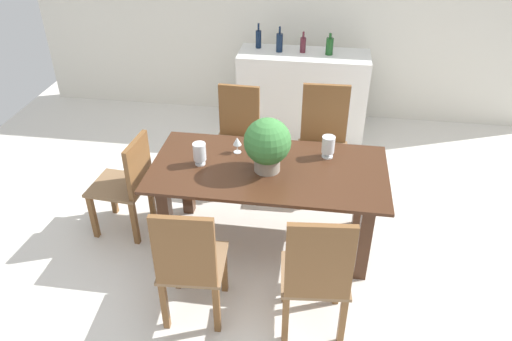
{
  "coord_description": "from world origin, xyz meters",
  "views": [
    {
      "loc": [
        0.37,
        -3.22,
        2.83
      ],
      "look_at": [
        -0.1,
        -0.02,
        0.73
      ],
      "focal_mm": 34.46,
      "sensor_mm": 36.0,
      "label": 1
    }
  ],
  "objects_px": {
    "chair_near_left": "(189,262)",
    "chair_far_right": "(323,135)",
    "dining_table": "(268,183)",
    "chair_near_right": "(317,274)",
    "wine_glass": "(237,142)",
    "wine_bottle_clear": "(258,39)",
    "chair_head_end": "(129,181)",
    "wine_bottle_green": "(330,46)",
    "crystal_vase_center_near": "(328,145)",
    "wine_bottle_dark": "(303,44)",
    "flower_centerpiece": "(267,144)",
    "kitchen_counter": "(302,95)",
    "wine_bottle_tall": "(279,42)",
    "chair_far_left": "(238,132)",
    "crystal_vase_left": "(200,152)"
  },
  "relations": [
    {
      "from": "chair_far_right",
      "to": "wine_bottle_tall",
      "type": "xyz_separation_m",
      "value": [
        -0.55,
        1.06,
        0.52
      ]
    },
    {
      "from": "crystal_vase_left",
      "to": "wine_bottle_clear",
      "type": "distance_m",
      "value": 2.13
    },
    {
      "from": "wine_bottle_clear",
      "to": "wine_bottle_tall",
      "type": "xyz_separation_m",
      "value": [
        0.24,
        -0.1,
        0.0
      ]
    },
    {
      "from": "dining_table",
      "to": "kitchen_counter",
      "type": "xyz_separation_m",
      "value": [
        0.14,
        1.97,
        -0.1
      ]
    },
    {
      "from": "chair_head_end",
      "to": "wine_bottle_green",
      "type": "bearing_deg",
      "value": 145.97
    },
    {
      "from": "chair_near_left",
      "to": "chair_far_right",
      "type": "distance_m",
      "value": 2.02
    },
    {
      "from": "chair_near_left",
      "to": "flower_centerpiece",
      "type": "relative_size",
      "value": 2.31
    },
    {
      "from": "wine_bottle_clear",
      "to": "flower_centerpiece",
      "type": "bearing_deg",
      "value": -80.09
    },
    {
      "from": "wine_bottle_green",
      "to": "wine_glass",
      "type": "bearing_deg",
      "value": -111.36
    },
    {
      "from": "dining_table",
      "to": "wine_glass",
      "type": "height_order",
      "value": "wine_glass"
    },
    {
      "from": "wine_bottle_dark",
      "to": "dining_table",
      "type": "bearing_deg",
      "value": -93.51
    },
    {
      "from": "chair_near_left",
      "to": "chair_far_right",
      "type": "height_order",
      "value": "chair_far_right"
    },
    {
      "from": "wine_bottle_clear",
      "to": "chair_far_left",
      "type": "bearing_deg",
      "value": -91.84
    },
    {
      "from": "chair_far_left",
      "to": "crystal_vase_center_near",
      "type": "height_order",
      "value": "chair_far_left"
    },
    {
      "from": "dining_table",
      "to": "chair_near_right",
      "type": "distance_m",
      "value": 1.02
    },
    {
      "from": "crystal_vase_center_near",
      "to": "wine_glass",
      "type": "bearing_deg",
      "value": -177.27
    },
    {
      "from": "wine_glass",
      "to": "wine_bottle_dark",
      "type": "bearing_deg",
      "value": 77.28
    },
    {
      "from": "chair_far_right",
      "to": "wine_glass",
      "type": "xyz_separation_m",
      "value": [
        -0.7,
        -0.72,
        0.27
      ]
    },
    {
      "from": "chair_far_right",
      "to": "chair_head_end",
      "type": "height_order",
      "value": "chair_far_right"
    },
    {
      "from": "flower_centerpiece",
      "to": "kitchen_counter",
      "type": "distance_m",
      "value": 2.06
    },
    {
      "from": "chair_near_right",
      "to": "wine_bottle_green",
      "type": "distance_m",
      "value": 2.94
    },
    {
      "from": "wine_bottle_dark",
      "to": "wine_bottle_green",
      "type": "height_order",
      "value": "wine_bottle_green"
    },
    {
      "from": "chair_near_right",
      "to": "crystal_vase_left",
      "type": "height_order",
      "value": "chair_near_right"
    },
    {
      "from": "flower_centerpiece",
      "to": "dining_table",
      "type": "bearing_deg",
      "value": 76.33
    },
    {
      "from": "chair_near_right",
      "to": "wine_bottle_green",
      "type": "height_order",
      "value": "wine_bottle_green"
    },
    {
      "from": "wine_bottle_dark",
      "to": "chair_head_end",
      "type": "bearing_deg",
      "value": -123.0
    },
    {
      "from": "dining_table",
      "to": "chair_near_left",
      "type": "relative_size",
      "value": 1.85
    },
    {
      "from": "flower_centerpiece",
      "to": "crystal_vase_center_near",
      "type": "bearing_deg",
      "value": 29.97
    },
    {
      "from": "flower_centerpiece",
      "to": "chair_head_end",
      "type": "bearing_deg",
      "value": 178.85
    },
    {
      "from": "chair_near_left",
      "to": "flower_centerpiece",
      "type": "height_order",
      "value": "flower_centerpiece"
    },
    {
      "from": "wine_bottle_green",
      "to": "chair_near_right",
      "type": "bearing_deg",
      "value": -89.62
    },
    {
      "from": "wine_bottle_dark",
      "to": "wine_bottle_clear",
      "type": "height_order",
      "value": "wine_bottle_clear"
    },
    {
      "from": "dining_table",
      "to": "chair_near_right",
      "type": "bearing_deg",
      "value": -65.08
    },
    {
      "from": "chair_head_end",
      "to": "chair_near_left",
      "type": "bearing_deg",
      "value": 44.92
    },
    {
      "from": "crystal_vase_center_near",
      "to": "wine_bottle_green",
      "type": "relative_size",
      "value": 0.79
    },
    {
      "from": "kitchen_counter",
      "to": "wine_bottle_dark",
      "type": "distance_m",
      "value": 0.59
    },
    {
      "from": "chair_head_end",
      "to": "wine_bottle_green",
      "type": "distance_m",
      "value": 2.61
    },
    {
      "from": "wine_glass",
      "to": "wine_bottle_clear",
      "type": "distance_m",
      "value": 1.9
    },
    {
      "from": "chair_far_right",
      "to": "wine_bottle_dark",
      "type": "height_order",
      "value": "wine_bottle_dark"
    },
    {
      "from": "flower_centerpiece",
      "to": "wine_bottle_tall",
      "type": "distance_m",
      "value": 2.02
    },
    {
      "from": "chair_near_left",
      "to": "chair_head_end",
      "type": "distance_m",
      "value": 1.2
    },
    {
      "from": "kitchen_counter",
      "to": "wine_bottle_tall",
      "type": "bearing_deg",
      "value": 176.21
    },
    {
      "from": "dining_table",
      "to": "wine_bottle_clear",
      "type": "bearing_deg",
      "value": 100.26
    },
    {
      "from": "chair_near_left",
      "to": "chair_far_right",
      "type": "bearing_deg",
      "value": -117.75
    },
    {
      "from": "chair_far_right",
      "to": "chair_near_right",
      "type": "xyz_separation_m",
      "value": [
        0.01,
        -1.84,
        -0.01
      ]
    },
    {
      "from": "dining_table",
      "to": "chair_head_end",
      "type": "relative_size",
      "value": 2.04
    },
    {
      "from": "dining_table",
      "to": "chair_far_right",
      "type": "relative_size",
      "value": 1.77
    },
    {
      "from": "chair_near_right",
      "to": "chair_head_end",
      "type": "bearing_deg",
      "value": -34.95
    },
    {
      "from": "flower_centerpiece",
      "to": "crystal_vase_center_near",
      "type": "xyz_separation_m",
      "value": [
        0.46,
        0.27,
        -0.13
      ]
    },
    {
      "from": "chair_near_left",
      "to": "kitchen_counter",
      "type": "distance_m",
      "value": 2.94
    }
  ]
}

